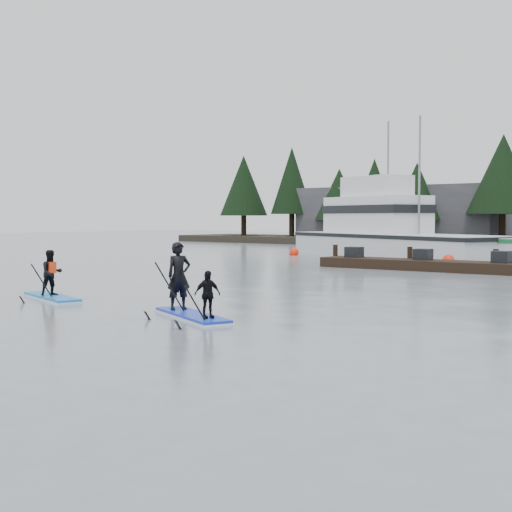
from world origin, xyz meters
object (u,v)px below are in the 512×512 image
Objects in this scene: fishing_boat_large at (390,241)px; floating_dock at (466,267)px; paddleboard_duo at (188,291)px; paddleboard_solo at (52,281)px.

floating_dock is (10.62, -13.31, -0.52)m from fishing_boat_large.
floating_dock is 17.50m from paddleboard_duo.
floating_dock is 4.53× the size of paddleboard_duo.
floating_dock is at bearing 88.24° from paddleboard_solo.
paddleboard_duo is (10.75, -30.81, -0.12)m from fishing_boat_large.
paddleboard_solo is (5.07, -30.60, -0.21)m from fishing_boat_large.
paddleboard_solo is 5.68m from paddleboard_duo.
paddleboard_duo is (5.67, -0.20, 0.09)m from paddleboard_solo.
fishing_boat_large reaches higher than paddleboard_solo.
paddleboard_solo is (-5.54, -17.29, 0.31)m from floating_dock.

